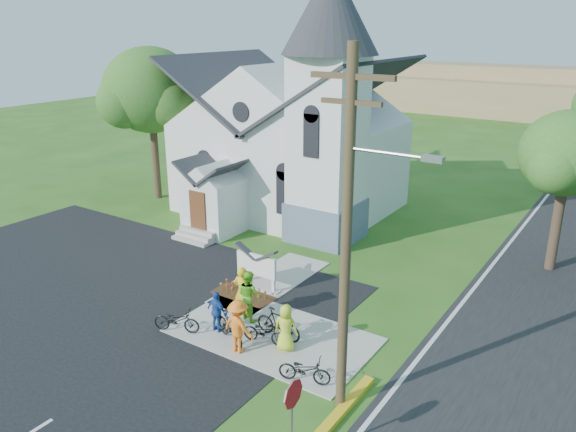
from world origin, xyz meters
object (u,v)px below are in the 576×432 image
Objects in this scene: cyclist_2 at (217,311)px; bike_2 at (264,332)px; bike_0 at (177,320)px; cyclist_3 at (238,326)px; cyclist_4 at (286,328)px; church_sign at (256,265)px; stop_sign at (293,405)px; cyclist_0 at (243,291)px; bike_3 at (278,324)px; cyclist_1 at (248,295)px; bike_1 at (230,328)px; utility_pole at (349,229)px; bike_4 at (305,370)px.

bike_2 is at bearing -163.95° from cyclist_2.
bike_0 is 1.06× the size of bike_2.
cyclist_3 reaches higher than cyclist_4.
stop_sign reaches higher than church_sign.
bike_3 is at bearing 155.52° from cyclist_0.
bike_0 is 2.66m from cyclist_3.
cyclist_0 reaches higher than bike_3.
cyclist_4 is at bearing 149.83° from cyclist_0.
cyclist_0 is 2.12m from bike_3.
cyclist_1 is 1.73m from bike_1.
cyclist_2 is at bearing -18.15° from cyclist_3.
bike_2 is at bearing -11.34° from cyclist_4.
church_sign is 1.19× the size of cyclist_3.
cyclist_0 reaches higher than bike_0.
bike_1 is at bearing -96.20° from bike_0.
bike_3 is (1.68, -0.51, -0.40)m from cyclist_1.
bike_3 is (-3.57, 1.95, -4.81)m from utility_pole.
cyclist_0 is 1.28× the size of cyclist_2.
church_sign is 4.36m from bike_2.
stop_sign is at bearing -140.42° from bike_3.
cyclist_0 is at bearing 48.08° from bike_2.
bike_2 is at bearing 47.42° from bike_4.
bike_0 is 1.11× the size of cyclist_2.
church_sign is at bearing 144.40° from utility_pole.
bike_0 is at bearing 52.68° from cyclist_0.
cyclist_2 is 2.22m from bike_3.
bike_1 is (1.77, -3.86, -0.45)m from church_sign.
bike_2 is 0.92m from cyclist_4.
cyclist_4 is 1.01× the size of bike_4.
bike_3 is (-3.64, 4.65, -1.19)m from stop_sign.
cyclist_1 is (1.53, 2.16, 0.50)m from bike_0.
bike_2 is 2.55m from bike_4.
church_sign is at bearing 30.15° from bike_2.
utility_pole is 5.11× the size of cyclist_0.
bike_0 is at bearing 0.73° from cyclist_4.
bike_2 is (1.03, 0.56, -0.11)m from bike_1.
cyclist_0 reaches higher than cyclist_3.
cyclist_3 is 1.14× the size of bike_4.
bike_0 is at bearing 42.70° from cyclist_2.
church_sign reaches higher than cyclist_4.
bike_0 is 0.92× the size of cyclist_3.
stop_sign is 1.55× the size of bike_2.
bike_4 is (4.10, -2.22, -0.55)m from cyclist_0.
bike_1 reaches higher than bike_4.
bike_2 is at bearing 133.07° from stop_sign.
stop_sign reaches higher than bike_0.
stop_sign is 5.23m from cyclist_4.
stop_sign is 1.34× the size of cyclist_3.
utility_pole is 6.11m from cyclist_3.
utility_pole is 6.85m from bike_1.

